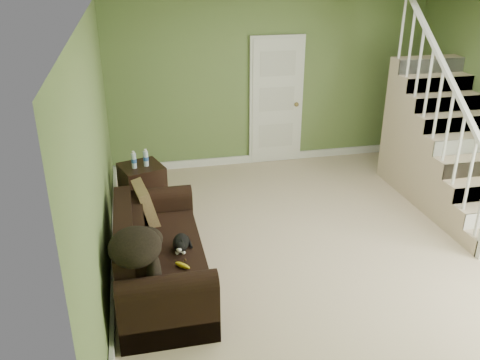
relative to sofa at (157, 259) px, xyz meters
name	(u,v)px	position (x,y,z in m)	size (l,w,h in m)	color
floor	(329,245)	(2.01, 0.34, -0.30)	(5.00, 5.50, 0.01)	#C6AB8F
ceiling	(349,13)	(2.01, 0.34, 2.30)	(5.00, 5.50, 0.01)	white
wall_back	(270,82)	(2.01, 3.09, 1.00)	(5.00, 0.04, 2.60)	olive
wall_left	(97,159)	(-0.49, 0.34, 1.00)	(0.04, 5.50, 2.60)	olive
baseboard_back	(269,157)	(2.01, 3.06, -0.24)	(5.00, 0.04, 0.12)	white
baseboard_left	(113,266)	(-0.46, 0.34, -0.24)	(0.04, 5.50, 0.12)	white
door	(276,101)	(2.11, 3.05, 0.70)	(0.86, 0.12, 2.02)	white
staircase	(444,152)	(4.01, 1.31, 0.34)	(1.00, 2.51, 2.82)	#C6AB8F
sofa	(157,259)	(0.00, 0.00, 0.00)	(0.86, 2.00, 0.79)	black
side_table	(143,187)	(-0.07, 1.77, 0.01)	(0.64, 0.64, 0.84)	black
cat	(181,244)	(0.24, -0.10, 0.21)	(0.21, 0.43, 0.21)	black
banana	(182,265)	(0.22, -0.41, 0.15)	(0.05, 0.17, 0.05)	gold
throw_pillow	(146,205)	(-0.05, 0.65, 0.30)	(0.12, 0.47, 0.47)	#513420
throw_blanket	(135,246)	(-0.19, -0.58, 0.52)	(0.45, 0.60, 0.25)	black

